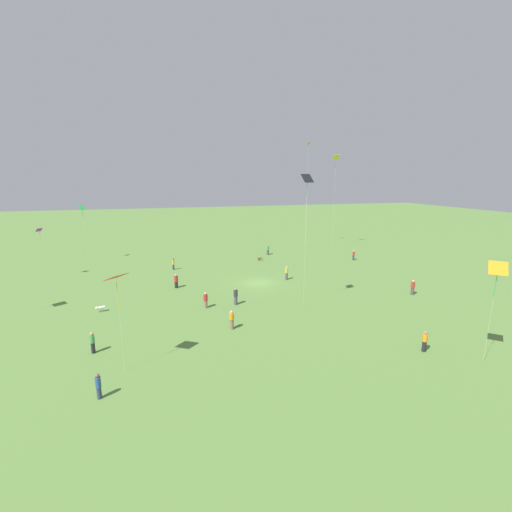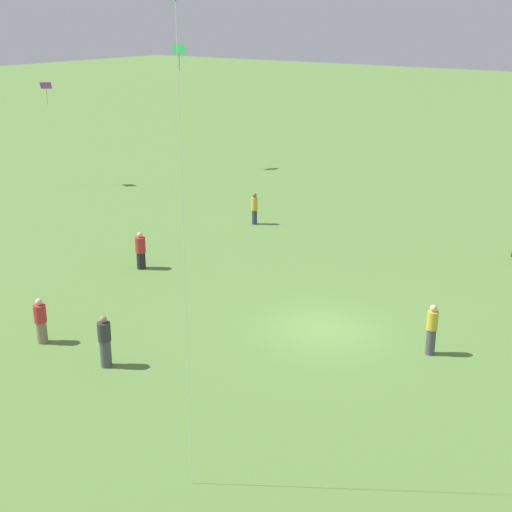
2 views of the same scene
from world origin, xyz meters
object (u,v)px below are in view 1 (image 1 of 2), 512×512
at_px(kite_2, 336,161).
at_px(person_5, 268,250).
at_px(kite_1, 498,271).
at_px(person_2, 354,255).
at_px(person_11, 92,343).
at_px(kite_3, 307,183).
at_px(person_0, 425,341).
at_px(kite_7, 39,232).
at_px(person_1, 98,386).
at_px(person_9, 206,300).
at_px(person_4, 232,320).
at_px(dog_0, 100,308).
at_px(person_7, 173,264).
at_px(person_10, 176,281).
at_px(kite_5, 308,154).
at_px(person_3, 236,296).
at_px(person_8, 287,273).
at_px(dog_1, 260,258).
at_px(kite_4, 116,279).
at_px(kite_0, 82,210).
at_px(person_6, 413,287).

bearing_deg(kite_2, person_5, 55.96).
height_order(kite_1, kite_2, kite_2).
height_order(person_2, person_11, person_11).
distance_m(person_5, kite_3, 27.85).
bearing_deg(person_0, kite_7, -87.66).
xyz_separation_m(person_1, person_9, (-8.11, -12.95, -0.03)).
distance_m(person_4, dog_0, 13.80).
bearing_deg(person_7, person_11, 60.87).
distance_m(person_9, kite_7, 25.29).
distance_m(kite_2, kite_7, 47.56).
distance_m(person_2, person_10, 29.06).
relative_size(person_10, kite_5, 0.09).
distance_m(person_1, person_4, 12.06).
relative_size(person_0, person_2, 1.01).
bearing_deg(person_3, person_1, -170.45).
bearing_deg(person_4, person_7, -17.29).
bearing_deg(person_4, person_10, -10.59).
relative_size(kite_2, kite_5, 0.88).
bearing_deg(person_8, kite_2, 59.97).
height_order(person_1, person_7, person_7).
height_order(person_8, dog_0, person_8).
height_order(person_7, person_9, person_7).
relative_size(kite_2, dog_1, 20.81).
height_order(person_9, kite_4, kite_4).
relative_size(person_11, kite_2, 0.10).
xyz_separation_m(person_1, person_7, (-5.68, -29.18, 0.04)).
xyz_separation_m(person_9, kite_4, (6.93, 10.30, 5.73)).
bearing_deg(person_4, dog_0, 29.89).
bearing_deg(dog_0, kite_4, 177.64).
bearing_deg(person_7, kite_0, -46.82).
xyz_separation_m(kite_2, dog_0, (37.22, 22.30, -15.52)).
relative_size(person_1, kite_4, 0.24).
relative_size(kite_2, dog_0, 19.25).
xyz_separation_m(person_3, kite_3, (-6.27, 3.06, 11.53)).
height_order(person_3, person_11, person_3).
xyz_separation_m(person_5, person_11, (23.10, 28.87, 0.03)).
xyz_separation_m(person_8, kite_0, (26.66, -17.93, 7.25)).
bearing_deg(person_10, person_8, -96.28).
height_order(person_5, kite_3, kite_3).
height_order(person_10, kite_1, kite_1).
distance_m(kite_5, kite_7, 43.88).
xyz_separation_m(kite_2, kite_5, (4.54, -1.96, 1.21)).
bearing_deg(kite_7, person_10, 152.82).
bearing_deg(dog_0, person_1, 170.62).
distance_m(person_1, person_3, 17.20).
height_order(person_7, person_10, person_7).
bearing_deg(person_7, person_10, 77.15).
bearing_deg(kite_3, dog_1, 116.70).
height_order(person_6, person_11, person_6).
xyz_separation_m(person_6, dog_1, (11.85, -20.67, -0.49)).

